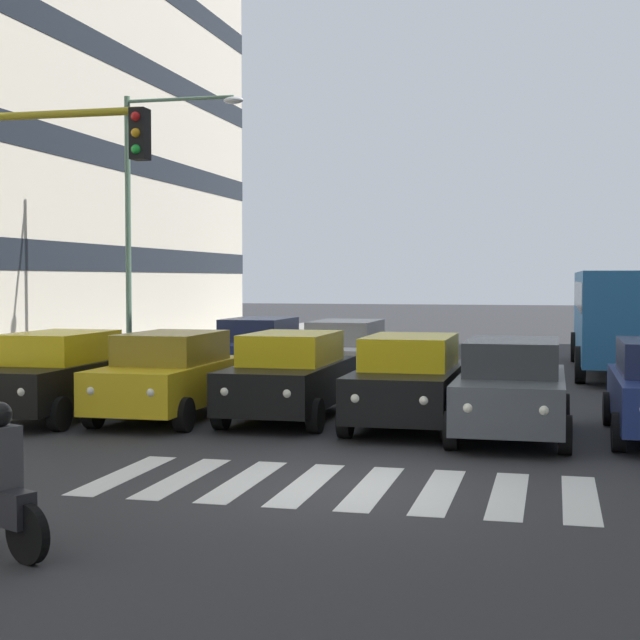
% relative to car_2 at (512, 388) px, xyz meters
% --- Properties ---
extents(ground_plane, '(180.00, 180.00, 0.00)m').
position_rel_car_2_xyz_m(ground_plane, '(2.09, 4.60, -0.89)').
color(ground_plane, '#2D2D30').
extents(crosswalk_markings, '(6.75, 2.80, 0.01)m').
position_rel_car_2_xyz_m(crosswalk_markings, '(2.09, 4.60, -0.88)').
color(crosswalk_markings, silver).
rests_on(crosswalk_markings, ground_plane).
extents(car_2, '(2.02, 4.44, 1.72)m').
position_rel_car_2_xyz_m(car_2, '(0.00, 0.00, 0.00)').
color(car_2, '#474C51').
rests_on(car_2, ground_plane).
extents(car_3, '(2.02, 4.44, 1.72)m').
position_rel_car_2_xyz_m(car_3, '(1.93, -0.74, 0.00)').
color(car_3, black).
rests_on(car_3, ground_plane).
extents(car_4, '(2.02, 4.44, 1.72)m').
position_rel_car_2_xyz_m(car_4, '(4.38, -1.13, 0.00)').
color(car_4, black).
rests_on(car_4, ground_plane).
extents(car_5, '(2.02, 4.44, 1.72)m').
position_rel_car_2_xyz_m(car_5, '(6.74, -0.68, 0.00)').
color(car_5, gold).
rests_on(car_5, ground_plane).
extents(car_6, '(2.02, 4.44, 1.72)m').
position_rel_car_2_xyz_m(car_6, '(9.00, -0.22, 0.00)').
color(car_6, black).
rests_on(car_6, ground_plane).
extents(car_row2_0, '(2.02, 4.44, 1.72)m').
position_rel_car_2_xyz_m(car_row2_0, '(7.11, -7.70, 0.00)').
color(car_row2_0, navy).
rests_on(car_row2_0, ground_plane).
extents(car_row2_1, '(2.02, 4.44, 1.72)m').
position_rel_car_2_xyz_m(car_row2_1, '(4.49, -6.79, 0.00)').
color(car_row2_1, silver).
rests_on(car_row2_1, ground_plane).
extents(bus_behind_traffic, '(2.78, 10.50, 3.00)m').
position_rel_car_2_xyz_m(bus_behind_traffic, '(-2.65, -12.97, 0.97)').
color(bus_behind_traffic, '#286BAD').
rests_on(bus_behind_traffic, ground_plane).
extents(street_lamp_right, '(3.52, 0.28, 7.78)m').
position_rel_car_2_xyz_m(street_lamp_right, '(10.48, -8.05, 4.04)').
color(street_lamp_right, '#4C6B56').
rests_on(street_lamp_right, sidewalk_right).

